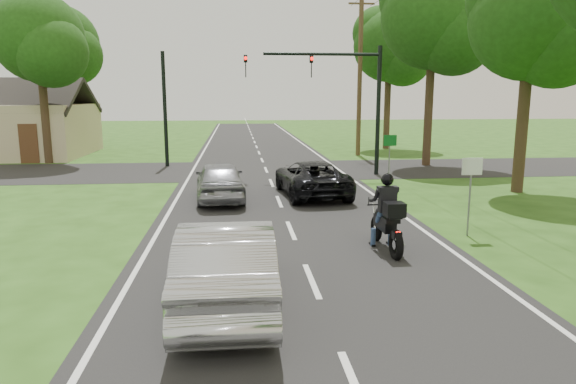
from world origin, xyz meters
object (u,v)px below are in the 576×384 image
object	(u,v)px
traffic_signal	(340,87)
utility_pole_far	(360,73)
sign_white	(471,178)
silver_suv	(220,180)
dark_suv	(311,178)
sign_green	(390,148)
motorcycle_rider	(387,220)
silver_sedan	(227,263)

from	to	relation	value
traffic_signal	utility_pole_far	world-z (taller)	utility_pole_far
traffic_signal	sign_white	xyz separation A→B (m)	(1.36, -11.02, -2.54)
silver_suv	dark_suv	bearing A→B (deg)	-174.71
silver_suv	sign_green	xyz separation A→B (m)	(7.00, 2.46, 0.87)
silver_suv	utility_pole_far	xyz separation A→B (m)	(8.30, 13.48, 4.36)
sign_white	motorcycle_rider	bearing A→B (deg)	-157.69
silver_sedan	sign_green	xyz separation A→B (m)	(6.60, 11.98, 0.81)
sign_white	utility_pole_far	bearing A→B (deg)	85.49
silver_sedan	sign_white	size ratio (longest dim) A/B	2.21
traffic_signal	sign_white	bearing A→B (deg)	-82.95
silver_sedan	silver_suv	xyz separation A→B (m)	(-0.40, 9.52, -0.06)
motorcycle_rider	sign_white	xyz separation A→B (m)	(2.57, 1.05, 0.84)
silver_suv	traffic_signal	size ratio (longest dim) A/B	0.66
motorcycle_rider	traffic_signal	distance (m)	12.59
motorcycle_rider	silver_suv	distance (m)	7.83
sign_white	traffic_signal	bearing A→B (deg)	97.05
motorcycle_rider	dark_suv	bearing A→B (deg)	94.75
traffic_signal	sign_green	world-z (taller)	traffic_signal
traffic_signal	utility_pole_far	size ratio (longest dim) A/B	0.64
utility_pole_far	silver_sedan	bearing A→B (deg)	-108.95
motorcycle_rider	sign_white	size ratio (longest dim) A/B	1.06
silver_suv	silver_sedan	bearing A→B (deg)	88.38
silver_sedan	traffic_signal	world-z (taller)	traffic_signal
motorcycle_rider	traffic_signal	size ratio (longest dim) A/B	0.35
motorcycle_rider	sign_green	world-z (taller)	sign_green
silver_suv	motorcycle_rider	bearing A→B (deg)	118.68
dark_suv	traffic_signal	world-z (taller)	traffic_signal
silver_suv	utility_pole_far	bearing A→B (deg)	-125.63
sign_green	silver_suv	bearing A→B (deg)	-160.60
silver_sedan	utility_pole_far	bearing A→B (deg)	-108.95
silver_sedan	dark_suv	bearing A→B (deg)	-106.68
silver_sedan	silver_suv	bearing A→B (deg)	-87.60
sign_green	motorcycle_rider	bearing A→B (deg)	-106.99
motorcycle_rider	silver_suv	xyz separation A→B (m)	(-4.23, 6.59, -0.03)
traffic_signal	sign_white	size ratio (longest dim) A/B	3.00
traffic_signal	sign_green	size ratio (longest dim) A/B	3.00
sign_white	sign_green	distance (m)	8.00
utility_pole_far	sign_green	distance (m)	11.63
utility_pole_far	sign_green	bearing A→B (deg)	-96.73
silver_sedan	sign_green	distance (m)	13.70
motorcycle_rider	utility_pole_far	distance (m)	20.93
sign_white	sign_green	xyz separation A→B (m)	(0.20, 8.00, 0.00)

